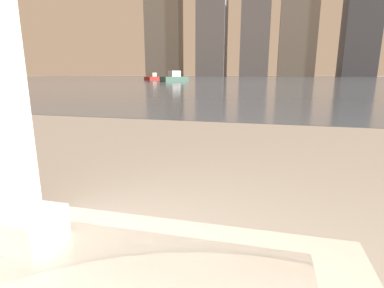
# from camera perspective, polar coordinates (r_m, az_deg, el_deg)

# --- Properties ---
(towel_stack) EXTENTS (0.28, 0.20, 0.12)m
(towel_stack) POSITION_cam_1_polar(r_m,az_deg,el_deg) (1.31, -30.04, -13.31)
(towel_stack) COLOR white
(towel_stack) RESTS_ON bathtub
(harbor_water) EXTENTS (180.00, 110.00, 0.01)m
(harbor_water) POSITION_cam_1_polar(r_m,az_deg,el_deg) (62.05, 13.99, 11.88)
(harbor_water) COLOR slate
(harbor_water) RESTS_ON ground_plane
(harbor_boat_0) EXTENTS (1.87, 3.49, 1.24)m
(harbor_boat_0) POSITION_cam_1_polar(r_m,az_deg,el_deg) (52.17, -7.50, 12.44)
(harbor_boat_0) COLOR maroon
(harbor_boat_0) RESTS_ON harbor_water
(harbor_boat_1) EXTENTS (3.34, 4.04, 1.48)m
(harbor_boat_1) POSITION_cam_1_polar(r_m,az_deg,el_deg) (41.76, -3.38, 12.46)
(harbor_boat_1) COLOR #335647
(harbor_boat_1) RESTS_ON harbor_water
(skyline_tower_1) EXTENTS (10.80, 8.83, 43.46)m
(skyline_tower_1) POSITION_cam_1_polar(r_m,az_deg,el_deg) (121.87, 3.87, 23.01)
(skyline_tower_1) COLOR slate
(skyline_tower_1) RESTS_ON ground_plane
(skyline_tower_2) EXTENTS (10.20, 8.86, 26.78)m
(skyline_tower_2) POSITION_cam_1_polar(r_m,az_deg,el_deg) (118.82, 11.96, 18.96)
(skyline_tower_2) COLOR slate
(skyline_tower_2) RESTS_ON ground_plane
(skyline_tower_3) EXTENTS (12.58, 7.99, 28.90)m
(skyline_tower_3) POSITION_cam_1_polar(r_m,az_deg,el_deg) (119.10, 19.49, 19.01)
(skyline_tower_3) COLOR gray
(skyline_tower_3) RESTS_ON ground_plane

